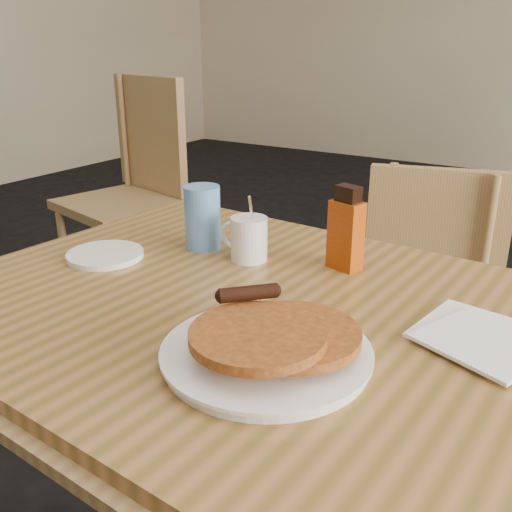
{
  "coord_description": "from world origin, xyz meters",
  "views": [
    {
      "loc": [
        0.44,
        -0.74,
        1.18
      ],
      "look_at": [
        -0.05,
        0.03,
        0.83
      ],
      "focal_mm": 40.0,
      "sensor_mm": 36.0,
      "label": 1
    }
  ],
  "objects": [
    {
      "name": "side_saucer",
      "position": [
        -0.42,
        0.03,
        0.76
      ],
      "size": [
        0.18,
        0.18,
        0.01
      ],
      "primitive_type": "cylinder",
      "rotation": [
        0.0,
        0.0,
        0.18
      ],
      "color": "white",
      "rests_on": "main_table"
    },
    {
      "name": "main_table",
      "position": [
        0.03,
        0.01,
        0.71
      ],
      "size": [
        1.36,
        0.96,
        0.75
      ],
      "rotation": [
        0.0,
        0.0,
        -0.06
      ],
      "color": "#A06939",
      "rests_on": "floor"
    },
    {
      "name": "syrup_bottle",
      "position": [
        0.02,
        0.24,
        0.83
      ],
      "size": [
        0.07,
        0.06,
        0.17
      ],
      "rotation": [
        0.0,
        0.0,
        -0.26
      ],
      "color": "maroon",
      "rests_on": "main_table"
    },
    {
      "name": "coffee_mug",
      "position": [
        -0.16,
        0.18,
        0.8
      ],
      "size": [
        0.11,
        0.08,
        0.14
      ],
      "rotation": [
        0.0,
        0.0,
        -0.34
      ],
      "color": "white",
      "rests_on": "main_table"
    },
    {
      "name": "chair_wall_extra",
      "position": [
        -1.36,
        1.09,
        0.62
      ],
      "size": [
        0.55,
        0.56,
        1.03
      ],
      "rotation": [
        0.0,
        0.0,
        -0.21
      ],
      "color": "#9F854A",
      "rests_on": "floor"
    },
    {
      "name": "pancake_plate",
      "position": [
        0.08,
        -0.14,
        0.77
      ],
      "size": [
        0.3,
        0.3,
        0.09
      ],
      "rotation": [
        0.0,
        0.0,
        0.38
      ],
      "color": "white",
      "rests_on": "main_table"
    },
    {
      "name": "blue_tumbler",
      "position": [
        -0.29,
        0.19,
        0.82
      ],
      "size": [
        0.09,
        0.09,
        0.14
      ],
      "primitive_type": "cylinder",
      "rotation": [
        0.0,
        0.0,
        0.13
      ],
      "color": "#5E95DE",
      "rests_on": "main_table"
    },
    {
      "name": "chair_main_far",
      "position": [
        0.05,
        0.72,
        0.51
      ],
      "size": [
        0.47,
        0.48,
        0.85
      ],
      "rotation": [
        0.0,
        0.0,
        0.27
      ],
      "color": "#9F854A",
      "rests_on": "floor"
    },
    {
      "name": "napkin_stack",
      "position": [
        0.32,
        0.09,
        0.76
      ],
      "size": [
        0.22,
        0.23,
        0.01
      ],
      "rotation": [
        0.0,
        0.0,
        -0.16
      ],
      "color": "white",
      "rests_on": "main_table"
    }
  ]
}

